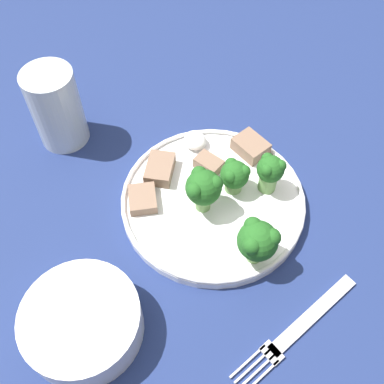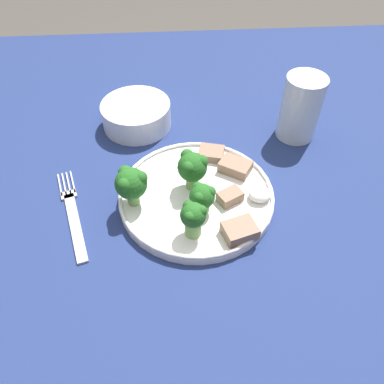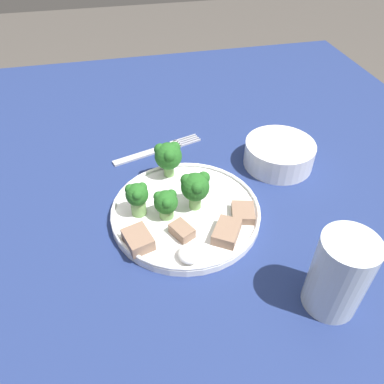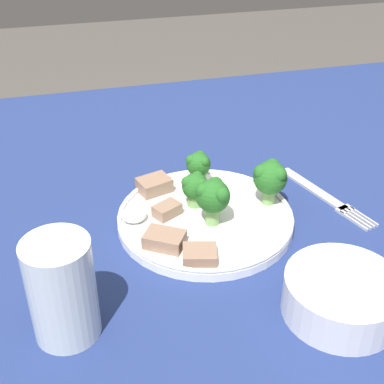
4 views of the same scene
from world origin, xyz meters
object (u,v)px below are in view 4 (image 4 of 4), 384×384
object	(u,v)px
fork	(324,196)
drinking_glass	(63,295)
dinner_plate	(205,218)
cream_bowl	(341,297)

from	to	relation	value
fork	drinking_glass	world-z (taller)	drinking_glass
dinner_plate	drinking_glass	size ratio (longest dim) A/B	2.05
drinking_glass	cream_bowl	bearing A→B (deg)	170.54
dinner_plate	drinking_glass	bearing A→B (deg)	37.59
dinner_plate	fork	bearing A→B (deg)	-174.40
fork	cream_bowl	xyz separation A→B (m)	(0.09, 0.21, 0.02)
dinner_plate	fork	distance (m)	0.19
cream_bowl	drinking_glass	bearing A→B (deg)	-9.46
dinner_plate	drinking_glass	world-z (taller)	drinking_glass
fork	drinking_glass	xyz separation A→B (m)	(0.38, 0.17, 0.05)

